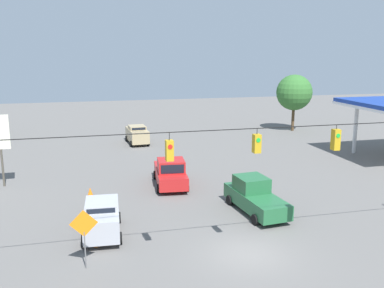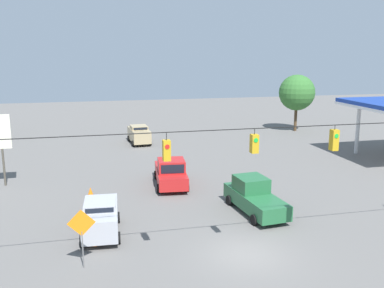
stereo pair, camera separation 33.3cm
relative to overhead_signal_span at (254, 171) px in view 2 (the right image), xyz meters
The scene contains 12 objects.
ground_plane 4.53m from the overhead_signal_span, 86.04° to the right, with size 140.00×140.00×0.00m, color #605E5B.
overhead_signal_span is the anchor object (origin of this frame).
pickup_truck_red_withflow_mid 13.07m from the overhead_signal_span, 82.83° to the right, with size 2.66×5.52×2.12m.
pickup_truck_green_crossing_near 7.41m from the overhead_signal_span, 112.38° to the right, with size 2.56×5.60×2.12m.
sedan_tan_withflow_deep 28.37m from the overhead_signal_span, 85.60° to the right, with size 2.30×4.51×1.97m.
sedan_silver_parked_shoulder 9.14m from the overhead_signal_span, 35.32° to the right, with size 2.25×4.51×1.89m.
traffic_cone_nearest 9.07m from the overhead_signal_span, 25.66° to the right, with size 0.39×0.39×0.58m, color orange.
traffic_cone_second 10.45m from the overhead_signal_span, 41.04° to the right, with size 0.39×0.39×0.58m, color orange.
traffic_cone_third 12.33m from the overhead_signal_span, 50.28° to the right, with size 0.39×0.39×0.58m, color orange.
traffic_cone_fourth 14.40m from the overhead_signal_span, 57.35° to the right, with size 0.39×0.39×0.58m, color orange.
work_zone_sign 8.27m from the overhead_signal_span, ahead, with size 1.27×0.06×2.84m.
tree_horizon_right 35.89m from the overhead_signal_span, 119.88° to the right, with size 4.44×4.44×7.04m.
Camera 2 is at (7.07, 18.30, 9.79)m, focal length 40.00 mm.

